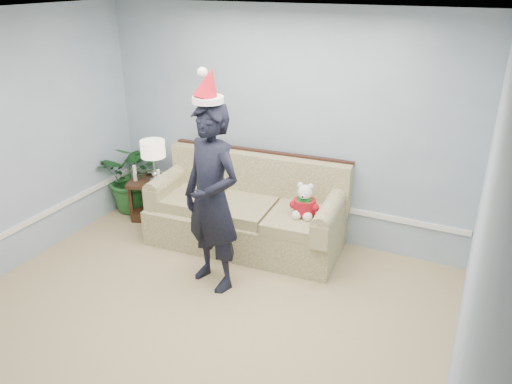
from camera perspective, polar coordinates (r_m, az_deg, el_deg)
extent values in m
cube|color=tan|center=(4.60, -10.48, -17.48)|extent=(4.50, 5.00, 0.02)
cube|color=white|center=(3.49, -13.94, 18.49)|extent=(4.50, 5.00, 0.02)
cube|color=#9CB7C7|center=(5.89, 2.80, 7.58)|extent=(4.50, 0.02, 2.70)
cube|color=#9CB7C7|center=(3.17, 23.39, -9.63)|extent=(0.02, 5.00, 2.70)
cube|color=white|center=(6.18, 2.55, -0.51)|extent=(4.48, 0.03, 0.06)
cube|color=brown|center=(5.94, -1.24, -4.09)|extent=(2.30, 1.11, 0.43)
cube|color=brown|center=(6.09, -7.34, -0.64)|extent=(0.71, 0.81, 0.13)
cube|color=brown|center=(5.77, -1.50, -1.88)|extent=(0.71, 0.81, 0.13)
cube|color=brown|center=(5.52, 4.94, -3.22)|extent=(0.71, 0.81, 0.13)
cube|color=brown|center=(6.02, 0.27, 1.69)|extent=(2.25, 0.36, 0.60)
cube|color=black|center=(5.98, 0.58, 4.59)|extent=(2.24, 0.21, 0.05)
cube|color=brown|center=(6.28, -9.66, 0.62)|extent=(0.26, 0.97, 0.26)
cube|color=brown|center=(5.45, 8.43, -3.05)|extent=(0.26, 0.97, 0.26)
cube|color=#321B12|center=(6.60, -11.87, 1.16)|extent=(0.67, 0.61, 0.04)
cube|color=#321B12|center=(6.78, -11.56, -2.32)|extent=(0.60, 0.55, 0.12)
cube|color=#321B12|center=(6.70, -14.11, -0.98)|extent=(0.06, 0.06, 0.53)
cube|color=#321B12|center=(6.45, -11.05, -1.71)|extent=(0.06, 0.06, 0.53)
cube|color=#321B12|center=(6.95, -12.30, 0.11)|extent=(0.06, 0.06, 0.53)
cube|color=#321B12|center=(6.70, -9.29, -0.54)|extent=(0.06, 0.06, 0.53)
cylinder|color=silver|center=(6.53, -11.40, 1.30)|extent=(0.14, 0.14, 0.03)
sphere|color=silver|center=(6.50, -11.46, 1.97)|extent=(0.09, 0.09, 0.09)
cylinder|color=silver|center=(6.45, -11.56, 3.08)|extent=(0.02, 0.02, 0.31)
cylinder|color=#F7E7C8|center=(6.38, -11.71, 4.86)|extent=(0.31, 0.31, 0.21)
cylinder|color=silver|center=(6.61, -13.64, 1.75)|extent=(0.05, 0.05, 0.11)
cylinder|color=white|center=(6.57, -13.72, 2.59)|extent=(0.05, 0.05, 0.09)
cylinder|color=silver|center=(6.39, -11.03, 1.23)|extent=(0.05, 0.05, 0.11)
cylinder|color=white|center=(6.35, -11.10, 2.09)|extent=(0.05, 0.05, 0.09)
imported|color=#1D5524|center=(6.89, -13.77, 1.79)|extent=(1.07, 0.99, 0.98)
imported|color=black|center=(4.90, -5.07, -0.78)|extent=(0.81, 0.66, 1.93)
cylinder|color=white|center=(4.58, -5.51, 10.47)|extent=(0.38, 0.38, 0.06)
cone|color=#A91225|center=(4.57, -5.42, 12.29)|extent=(0.35, 0.38, 0.33)
sphere|color=white|center=(4.46, -6.15, 13.46)|extent=(0.09, 0.09, 0.09)
sphere|color=white|center=(5.44, 5.58, -1.62)|extent=(0.23, 0.23, 0.23)
cylinder|color=#A91225|center=(5.44, 5.58, -1.62)|extent=(0.27, 0.27, 0.16)
cylinder|color=#126820|center=(5.40, 5.61, -0.76)|extent=(0.18, 0.18, 0.03)
sphere|color=white|center=(5.40, 4.55, -2.60)|extent=(0.10, 0.10, 0.10)
sphere|color=white|center=(5.36, 5.77, -2.85)|extent=(0.10, 0.10, 0.10)
sphere|color=white|center=(5.36, 5.61, -0.02)|extent=(0.16, 0.16, 0.16)
sphere|color=black|center=(5.28, 5.24, -0.54)|extent=(0.02, 0.02, 0.02)
sphere|color=white|center=(5.36, 5.11, 0.82)|extent=(0.06, 0.06, 0.06)
sphere|color=white|center=(5.32, 6.25, 0.61)|extent=(0.06, 0.06, 0.06)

